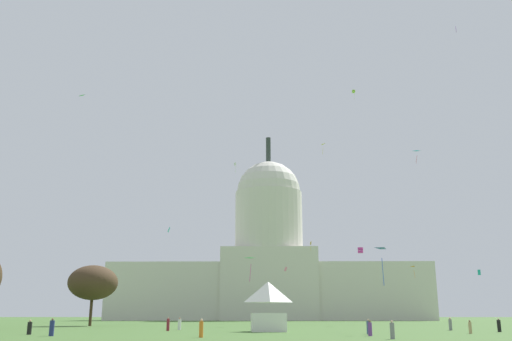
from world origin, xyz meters
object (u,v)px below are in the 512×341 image
Objects in this scene: person_maroon_front_left at (168,325)px; kite_cyan_high at (416,153)px; person_orange_edge_west at (201,329)px; kite_turquoise_mid at (169,230)px; kite_blue_low at (384,252)px; kite_magenta_low at (360,250)px; kite_green_low at (250,261)px; kite_turquoise_low at (479,272)px; kite_yellow_high at (322,145)px; kite_gold_mid at (311,244)px; person_purple_back_center at (370,329)px; person_black_aisle_center at (499,326)px; kite_green_high at (80,97)px; person_white_lawn_far_right at (179,324)px; person_navy_back_left at (52,328)px; capitol_building at (269,267)px; kite_lime_high at (354,92)px; kite_white_high at (235,165)px; kite_pink_low at (286,269)px; event_tent at (268,305)px; person_denim_mid_right at (368,327)px; kite_violet_high at (456,29)px; person_black_mid_left at (30,328)px; kite_orange_low at (414,268)px; tree_west_mid at (93,283)px; person_grey_lawn_far_left at (450,324)px; person_tan_near_tree_west at (470,327)px; person_grey_near_tent at (392,330)px.

person_maroon_front_left is 90.69m from kite_cyan_high.
kite_turquoise_mid reaches higher than person_orange_edge_west.
kite_magenta_low is at bearing 39.75° from kite_blue_low.
kite_green_low is 3.66× the size of kite_turquoise_low.
kite_yellow_high is at bearing -94.71° from person_maroon_front_left.
kite_blue_low is at bearing 29.11° from kite_gold_mid.
kite_yellow_high reaches higher than kite_blue_low.
kite_yellow_high reaches higher than person_purple_back_center.
person_black_aisle_center is 80.77m from kite_green_high.
kite_blue_low is (25.51, -16.85, 8.22)m from person_white_lawn_far_right.
person_black_aisle_center is at bearing -147.03° from person_navy_back_left.
kite_cyan_high is at bearing -59.12° from capitol_building.
kite_lime_high reaches higher than kite_white_high.
kite_pink_low is (4.11, -50.55, -4.88)m from capitol_building.
kite_cyan_high is at bearing -109.65° from person_navy_back_left.
kite_pink_low reaches higher than event_tent.
person_denim_mid_right is at bearing -157.19° from kite_white_high.
person_orange_edge_west is 0.42× the size of kite_blue_low.
kite_violet_high is at bearing 113.60° from kite_pink_low.
person_black_mid_left is 0.51× the size of kite_orange_low.
kite_blue_low reaches higher than person_denim_mid_right.
kite_green_low is (29.60, -6.92, 3.41)m from tree_west_mid.
person_black_mid_left is 44.20m from kite_green_low.
person_grey_lawn_far_left is at bearing 92.25° from kite_pink_low.
kite_green_low is at bearing 93.07° from event_tent.
tree_west_mid is 51.61m from kite_magenta_low.
event_tent is 5.47× the size of kite_pink_low.
person_grey_lawn_far_left is 20.21m from kite_blue_low.
person_purple_back_center is (-0.81, -5.27, -0.03)m from person_denim_mid_right.
person_purple_back_center is 1.32× the size of kite_turquoise_mid.
person_denim_mid_right is 36.59m from person_black_mid_left.
person_denim_mid_right is 71.24m from kite_green_high.
kite_blue_low is 3.78× the size of kite_turquoise_low.
kite_turquoise_mid is at bearing 101.69° from person_orange_edge_west.
kite_gold_mid is 0.71× the size of kite_blue_low.
person_purple_back_center is at bearing 80.15° from kite_pink_low.
capitol_building reaches higher than event_tent.
kite_yellow_high is (16.57, -35.44, 34.43)m from capitol_building.
kite_lime_high reaches higher than person_maroon_front_left.
kite_gold_mid is at bearing 107.15° from kite_magenta_low.
person_black_aisle_center is (5.74, 6.16, 0.07)m from person_tan_near_tree_west.
kite_green_high is (-46.57, 34.36, 41.54)m from person_denim_mid_right.
person_orange_edge_west is 1.59× the size of kite_turquoise_low.
kite_pink_low is (18.18, 74.22, 12.99)m from person_maroon_front_left.
kite_cyan_high reaches higher than person_black_aisle_center.
capitol_building is 126.83m from person_maroon_front_left.
kite_gold_mid reaches higher than person_navy_back_left.
kite_white_high is at bearing -163.01° from kite_turquoise_mid.
person_maroon_front_left is 1.02× the size of person_orange_edge_west.
person_grey_near_tent is (43.43, -53.74, -7.09)m from tree_west_mid.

